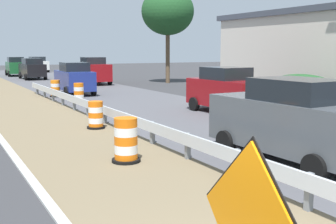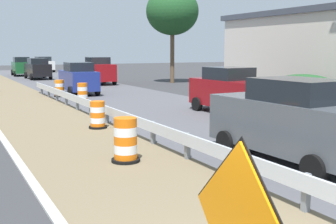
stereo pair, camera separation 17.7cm
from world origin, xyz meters
name	(u,v)px [view 2 (the right image)]	position (x,y,z in m)	size (l,w,h in m)	color
guardrail_median	(264,169)	(2.65, 2.89, 0.52)	(0.18, 45.44, 0.71)	silver
traffic_barrel_nearest	(126,142)	(1.17, 6.51, 0.52)	(0.74, 0.74, 1.15)	orange
traffic_barrel_close	(98,116)	(2.05, 11.35, 0.45)	(0.67, 0.67, 1.00)	orange
traffic_barrel_mid	(82,93)	(3.85, 19.29, 0.48)	(0.67, 0.67, 1.06)	orange
traffic_barrel_far	(60,89)	(3.38, 22.57, 0.46)	(0.69, 0.69, 1.03)	orange
car_lead_near_lane	(78,78)	(4.84, 23.43, 1.03)	(2.00, 4.05, 2.07)	navy
car_trailing_near_lane	(230,90)	(8.63, 12.18, 1.04)	(2.17, 4.18, 2.08)	maroon
car_lead_far_lane	(21,66)	(4.81, 45.77, 1.04)	(2.07, 4.17, 2.09)	#195128
car_mid_far_lane	(98,71)	(8.62, 30.64, 1.12)	(2.14, 4.14, 2.26)	maroon
car_trailing_far_lane	(292,121)	(4.92, 4.50, 1.07)	(2.10, 4.72, 2.15)	#4C5156
car_distant_a	(43,64)	(8.77, 53.33, 0.99)	(2.16, 4.67, 1.98)	silver
car_distant_b	(38,69)	(5.35, 39.48, 1.03)	(2.05, 4.52, 2.06)	black
bush_roadside	(302,97)	(9.95, 9.08, 0.95)	(3.56, 3.56, 1.89)	#1E4C23
tree_roadside	(172,12)	(14.73, 28.90, 6.09)	(4.49, 4.49, 8.14)	brown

